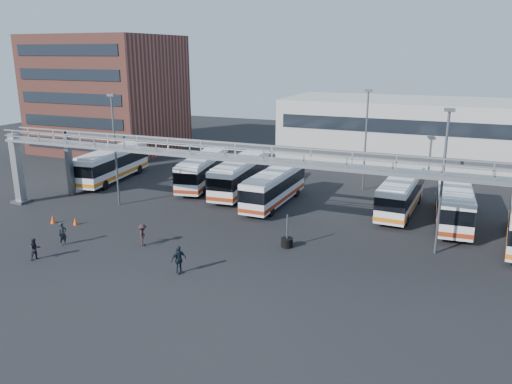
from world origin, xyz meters
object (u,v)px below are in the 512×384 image
at_px(bus_3, 241,174).
at_px(tire_stack, 287,242).
at_px(pedestrian_d, 179,260).
at_px(pedestrian_a, 62,234).
at_px(bus_6, 401,192).
at_px(light_pole_mid, 443,175).
at_px(bus_4, 274,186).
at_px(bus_2, 203,169).
at_px(bus_0, 112,163).
at_px(pedestrian_b, 35,249).
at_px(cone_right, 75,221).
at_px(bus_7, 454,201).
at_px(pedestrian_c, 143,235).
at_px(light_pole_left, 115,144).
at_px(cone_left, 53,219).
at_px(light_pole_back, 366,135).

distance_m(bus_3, tire_stack, 15.17).
bearing_deg(pedestrian_d, pedestrian_a, 112.29).
bearing_deg(bus_6, light_pole_mid, -65.23).
bearing_deg(bus_4, bus_6, 12.15).
bearing_deg(bus_2, pedestrian_a, -105.00).
distance_m(bus_6, tire_stack, 13.53).
relative_size(bus_0, bus_4, 1.11).
distance_m(bus_2, pedestrian_b, 21.70).
distance_m(bus_3, cone_right, 16.61).
xyz_separation_m(light_pole_mid, bus_3, (-19.22, 9.10, -3.81)).
bearing_deg(bus_7, light_pole_mid, -100.09).
relative_size(pedestrian_a, pedestrian_c, 1.04).
bearing_deg(tire_stack, bus_0, 155.34).
height_order(light_pole_left, cone_right, light_pole_left).
bearing_deg(bus_6, bus_4, -165.90).
height_order(bus_7, pedestrian_a, bus_7).
bearing_deg(bus_6, light_pole_left, -159.23).
height_order(light_pole_left, cone_left, light_pole_left).
relative_size(light_pole_mid, pedestrian_a, 5.91).
bearing_deg(tire_stack, cone_right, -173.27).
relative_size(bus_2, bus_7, 0.99).
bearing_deg(bus_4, bus_7, 4.07).
relative_size(pedestrian_b, cone_right, 2.40).
xyz_separation_m(bus_0, pedestrian_a, (8.80, -17.07, -1.08)).
distance_m(bus_0, cone_right, 14.79).
bearing_deg(cone_left, bus_0, 108.12).
distance_m(light_pole_left, bus_0, 10.28).
bearing_deg(cone_left, light_pole_left, 73.99).
xyz_separation_m(light_pole_left, pedestrian_c, (8.05, -7.73, -4.90)).
bearing_deg(bus_6, pedestrian_d, -118.65).
xyz_separation_m(bus_0, cone_right, (6.47, -13.21, -1.62)).
xyz_separation_m(bus_2, bus_4, (9.20, -3.27, -0.06)).
distance_m(bus_7, cone_right, 31.31).
xyz_separation_m(pedestrian_a, pedestrian_d, (10.45, -0.97, 0.08)).
distance_m(bus_6, pedestrian_c, 22.65).
bearing_deg(light_pole_left, bus_2, 65.22).
relative_size(light_pole_back, pedestrian_a, 5.91).
relative_size(bus_2, pedestrian_c, 6.73).
bearing_deg(light_pole_left, pedestrian_b, -77.84).
bearing_deg(pedestrian_b, bus_2, 21.10).
xyz_separation_m(bus_7, pedestrian_b, (-26.12, -19.16, -1.11)).
height_order(bus_2, cone_left, bus_2).
height_order(light_pole_mid, bus_0, light_pole_mid).
bearing_deg(cone_right, pedestrian_b, -69.04).
bearing_deg(bus_7, light_pole_back, 136.02).
xyz_separation_m(light_pole_back, bus_2, (-15.89, -5.10, -3.89)).
bearing_deg(pedestrian_d, bus_3, 40.00).
relative_size(pedestrian_a, pedestrian_d, 0.92).
xyz_separation_m(bus_2, pedestrian_a, (-1.61, -18.78, -0.97)).
bearing_deg(pedestrian_a, light_pole_left, 38.81).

